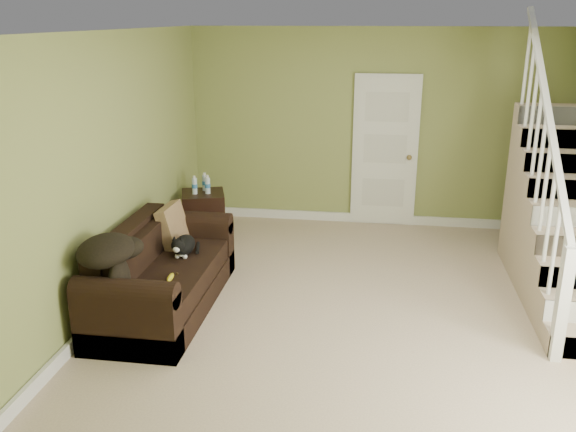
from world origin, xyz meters
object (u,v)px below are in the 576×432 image
(sofa, at_px, (160,278))
(cat, at_px, (183,246))
(banana, at_px, (170,277))
(side_table, at_px, (204,216))

(sofa, relative_size, cat, 3.82)
(sofa, relative_size, banana, 11.97)
(side_table, height_order, banana, side_table)
(side_table, distance_m, cat, 1.65)
(cat, bearing_deg, side_table, 99.32)
(sofa, distance_m, side_table, 1.91)
(cat, xyz_separation_m, banana, (0.07, -0.60, -0.08))
(sofa, xyz_separation_m, banana, (0.22, -0.31, 0.15))
(sofa, height_order, side_table, side_table)
(sofa, height_order, cat, sofa)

